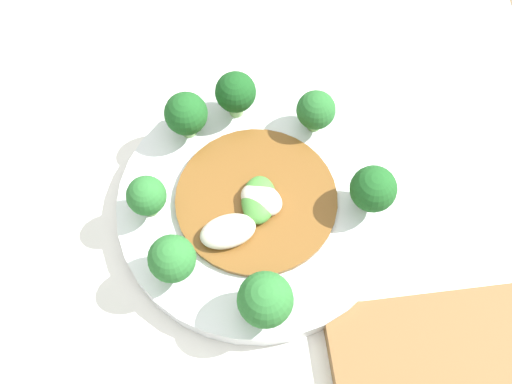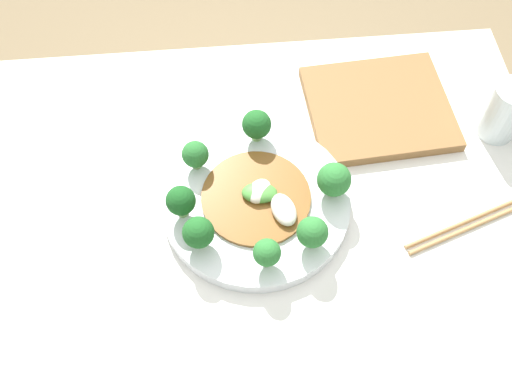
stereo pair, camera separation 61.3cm
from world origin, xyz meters
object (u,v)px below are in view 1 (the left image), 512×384
(plate, at_px, (256,205))
(broccoli_west, at_px, (265,300))
(broccoli_north, at_px, (146,199))
(broccoli_south, at_px, (373,189))
(broccoli_northeast, at_px, (186,114))
(broccoli_southeast, at_px, (316,110))
(broccoli_east, at_px, (237,93))
(stirfry_center, at_px, (253,204))
(broccoli_northwest, at_px, (172,259))

(plate, xyz_separation_m, broccoli_west, (-0.12, -0.00, 0.05))
(plate, distance_m, broccoli_west, 0.13)
(broccoli_north, height_order, broccoli_west, broccoli_west)
(plate, height_order, broccoli_west, broccoli_west)
(broccoli_south, height_order, broccoli_west, broccoli_west)
(broccoli_north, relative_size, broccoli_west, 0.88)
(plate, height_order, broccoli_north, broccoli_north)
(broccoli_northeast, xyz_separation_m, broccoli_southeast, (-0.00, -0.14, -0.00))
(broccoli_northeast, height_order, broccoli_north, broccoli_northeast)
(broccoli_east, xyz_separation_m, stirfry_center, (-0.12, -0.01, -0.03))
(broccoli_east, bearing_deg, broccoli_south, -133.70)
(broccoli_south, relative_size, broccoli_north, 1.08)
(stirfry_center, bearing_deg, broccoli_east, 4.87)
(broccoli_northwest, distance_m, stirfry_center, 0.11)
(broccoli_northwest, xyz_separation_m, stirfry_center, (0.07, -0.08, -0.03))
(broccoli_northeast, height_order, broccoli_southeast, broccoli_northeast)
(broccoli_northeast, height_order, stirfry_center, broccoli_northeast)
(plate, distance_m, broccoli_north, 0.12)
(broccoli_northeast, bearing_deg, stirfry_center, -145.64)
(broccoli_northwest, relative_size, stirfry_center, 0.34)
(plate, distance_m, broccoli_east, 0.13)
(plate, relative_size, broccoli_south, 4.93)
(broccoli_south, bearing_deg, stirfry_center, 88.12)
(plate, height_order, broccoli_east, broccoli_east)
(stirfry_center, bearing_deg, broccoli_north, 90.44)
(broccoli_southeast, distance_m, stirfry_center, 0.13)
(broccoli_north, xyz_separation_m, stirfry_center, (0.00, -0.11, -0.03))
(broccoli_northwest, bearing_deg, stirfry_center, -50.50)
(broccoli_north, bearing_deg, plate, -85.62)
(broccoli_east, height_order, broccoli_southeast, broccoli_east)
(stirfry_center, bearing_deg, broccoli_northeast, 34.36)
(plate, relative_size, broccoli_northwest, 5.03)
(broccoli_west, bearing_deg, broccoli_south, -47.00)
(plate, bearing_deg, broccoli_north, 94.38)
(broccoli_northeast, bearing_deg, broccoli_south, -118.45)
(broccoli_northwest, height_order, stirfry_center, broccoli_northwest)
(broccoli_northwest, bearing_deg, broccoli_north, 21.63)
(broccoli_north, relative_size, broccoli_southeast, 1.03)
(plate, height_order, broccoli_northeast, broccoli_northeast)
(broccoli_northwest, bearing_deg, broccoli_west, -117.74)
(broccoli_south, distance_m, broccoli_southeast, 0.11)
(broccoli_northeast, height_order, broccoli_west, broccoli_west)
(broccoli_northwest, height_order, broccoli_west, broccoli_west)
(broccoli_northeast, height_order, broccoli_northwest, broccoli_northeast)
(broccoli_south, height_order, broccoli_southeast, broccoli_south)
(plate, xyz_separation_m, broccoli_east, (0.12, 0.01, 0.05))
(plate, relative_size, broccoli_north, 5.35)
(broccoli_south, relative_size, broccoli_southeast, 1.11)
(broccoli_southeast, xyz_separation_m, broccoli_west, (-0.21, 0.07, 0.00))
(broccoli_north, bearing_deg, broccoli_northeast, -22.18)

